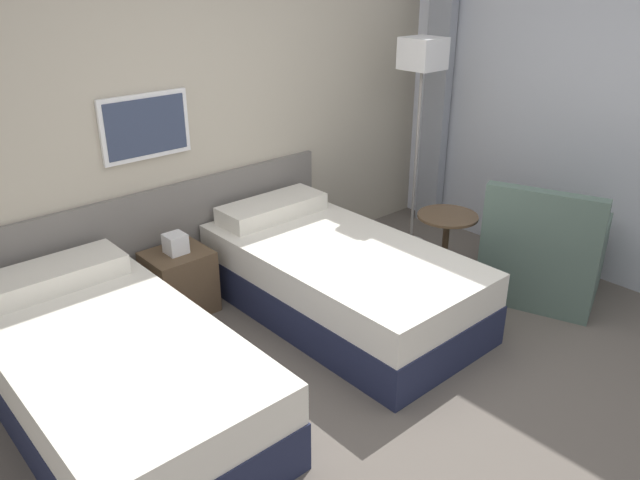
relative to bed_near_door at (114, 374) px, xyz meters
The scene contains 8 objects.
ground_plane 1.67m from the bed_near_door, 32.50° to the right, with size 16.00×16.00×0.00m, color #5B544C.
wall_headboard 2.00m from the bed_near_door, 38.24° to the left, with size 10.00×0.10×2.70m.
bed_near_door is the anchor object (origin of this frame).
bed_near_window 1.69m from the bed_near_door, ahead, with size 1.06×2.03×0.65m.
nightstand 1.14m from the bed_near_door, 42.17° to the left, with size 0.44×0.38×0.61m.
floor_lamp 3.31m from the bed_near_door, ahead, with size 0.30×0.30×1.79m.
side_table 2.61m from the bed_near_door, ahead, with size 0.46×0.46×0.59m.
armchair 3.13m from the bed_near_door, 15.19° to the right, with size 0.97×1.01×0.92m.
Camera 1 is at (-2.41, -1.97, 2.35)m, focal length 35.00 mm.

